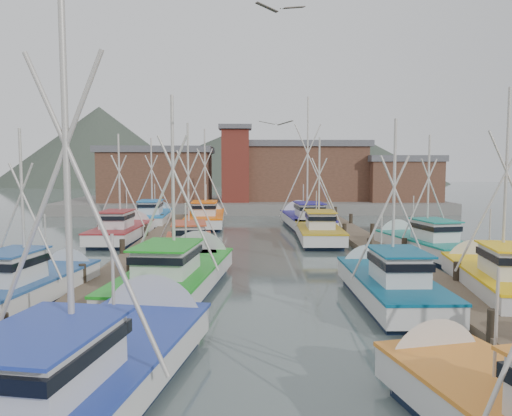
{
  "coord_description": "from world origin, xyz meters",
  "views": [
    {
      "loc": [
        -1.25,
        -22.91,
        5.39
      ],
      "look_at": [
        -0.36,
        8.91,
        2.6
      ],
      "focal_mm": 35.0,
      "sensor_mm": 36.0,
      "label": 1
    }
  ],
  "objects_px": {
    "boat_0": "(93,371)",
    "boat_8": "(189,247)",
    "boat_4": "(180,274)",
    "lookout_tower": "(235,163)",
    "boat_12": "(206,218)"
  },
  "relations": [
    {
      "from": "boat_0",
      "to": "boat_8",
      "type": "relative_size",
      "value": 1.23
    },
    {
      "from": "boat_4",
      "to": "boat_12",
      "type": "distance_m",
      "value": 22.76
    },
    {
      "from": "boat_4",
      "to": "boat_8",
      "type": "relative_size",
      "value": 1.21
    },
    {
      "from": "boat_0",
      "to": "boat_12",
      "type": "xyz_separation_m",
      "value": [
        0.2,
        32.84,
        -0.0
      ]
    },
    {
      "from": "lookout_tower",
      "to": "boat_8",
      "type": "height_order",
      "value": "lookout_tower"
    },
    {
      "from": "lookout_tower",
      "to": "boat_12",
      "type": "bearing_deg",
      "value": -101.73
    },
    {
      "from": "lookout_tower",
      "to": "boat_0",
      "type": "relative_size",
      "value": 0.78
    },
    {
      "from": "lookout_tower",
      "to": "boat_0",
      "type": "bearing_deg",
      "value": -93.42
    },
    {
      "from": "boat_4",
      "to": "boat_8",
      "type": "height_order",
      "value": "boat_4"
    },
    {
      "from": "boat_4",
      "to": "boat_8",
      "type": "bearing_deg",
      "value": 100.73
    },
    {
      "from": "boat_4",
      "to": "boat_0",
      "type": "bearing_deg",
      "value": -86.11
    },
    {
      "from": "lookout_tower",
      "to": "boat_8",
      "type": "bearing_deg",
      "value": -94.73
    },
    {
      "from": "boat_0",
      "to": "boat_12",
      "type": "height_order",
      "value": "boat_0"
    },
    {
      "from": "lookout_tower",
      "to": "boat_0",
      "type": "distance_m",
      "value": 45.13
    },
    {
      "from": "boat_0",
      "to": "boat_12",
      "type": "relative_size",
      "value": 1.09
    }
  ]
}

